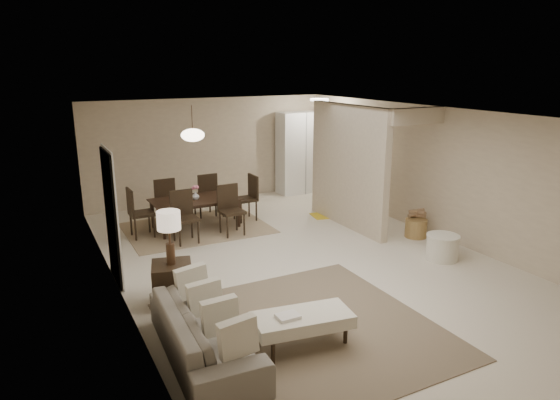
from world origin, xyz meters
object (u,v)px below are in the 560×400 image
sofa (205,333)px  dining_table (196,214)px  side_table (173,284)px  wicker_basket (416,228)px  round_pouf (442,247)px  ottoman_bench (302,321)px  pantry_cabinet (301,153)px

sofa → dining_table: size_ratio=1.21×
sofa → side_table: 1.50m
sofa → wicker_basket: (5.03, 2.08, -0.13)m
sofa → wicker_basket: size_ratio=5.03×
round_pouf → ottoman_bench: bearing=-159.9°
sofa → round_pouf: (4.62, 0.99, -0.09)m
round_pouf → wicker_basket: size_ratio=1.33×
wicker_basket → dining_table: size_ratio=0.24×
round_pouf → pantry_cabinet: bearing=88.1°
wicker_basket → dining_table: 4.40m
ottoman_bench → side_table: side_table is taller
sofa → round_pouf: size_ratio=3.79×
sofa → side_table: sofa is taller
round_pouf → dining_table: 4.82m
round_pouf → dining_table: size_ratio=0.32×
ottoman_bench → wicker_basket: ottoman_bench is taller
round_pouf → wicker_basket: 1.17m
sofa → ottoman_bench: size_ratio=1.71×
dining_table → side_table: bearing=-115.6°
ottoman_bench → dining_table: bearing=95.1°
side_table → round_pouf: 4.60m
side_table → dining_table: bearing=66.2°
side_table → pantry_cabinet: bearing=44.9°
sofa → round_pouf: bearing=-75.4°
ottoman_bench → sofa: bearing=173.4°
ottoman_bench → round_pouf: round_pouf is taller
pantry_cabinet → wicker_basket: 4.25m
sofa → ottoman_bench: sofa is taller
ottoman_bench → side_table: bearing=128.9°
side_table → ottoman_bench: bearing=-59.6°
sofa → round_pouf: 4.73m
side_table → round_pouf: size_ratio=1.06×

